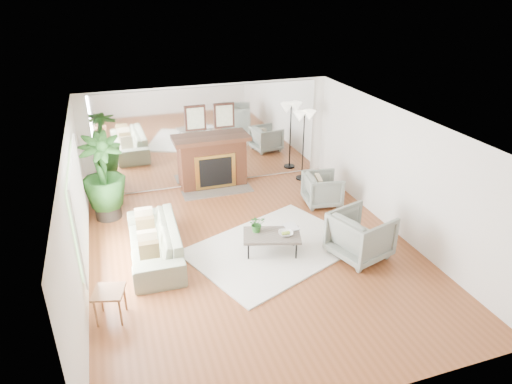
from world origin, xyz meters
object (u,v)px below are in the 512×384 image
object	(u,v)px
coffee_table	(272,236)
side_table	(109,295)
potted_ficus	(103,175)
floor_lamp	(304,122)
fireplace	(213,162)
sofa	(154,241)
armchair_front	(361,235)
armchair_back	(323,189)

from	to	relation	value
coffee_table	side_table	bearing A→B (deg)	-162.63
side_table	potted_ficus	world-z (taller)	potted_ficus
coffee_table	floor_lamp	distance (m)	3.84
side_table	fireplace	bearing A→B (deg)	57.99
floor_lamp	potted_ficus	bearing A→B (deg)	-172.95
sofa	armchair_front	bearing A→B (deg)	73.94
fireplace	coffee_table	world-z (taller)	fireplace
coffee_table	potted_ficus	bearing A→B (deg)	139.07
coffee_table	armchair_front	world-z (taller)	armchair_front
coffee_table	floor_lamp	size ratio (longest dim) A/B	0.66
armchair_front	side_table	xyz separation A→B (m)	(-4.48, -0.33, -0.02)
sofa	armchair_front	size ratio (longest dim) A/B	2.30
fireplace	potted_ficus	world-z (taller)	fireplace
coffee_table	floor_lamp	xyz separation A→B (m)	(1.98, 3.08, 1.14)
sofa	floor_lamp	xyz separation A→B (m)	(4.07, 2.49, 1.20)
potted_ficus	sofa	bearing A→B (deg)	-67.97
sofa	armchair_front	distance (m)	3.82
fireplace	sofa	size ratio (longest dim) A/B	0.91
potted_ficus	armchair_front	bearing A→B (deg)	-34.98
armchair_back	potted_ficus	xyz separation A→B (m)	(-4.70, 0.88, 0.64)
side_table	floor_lamp	bearing A→B (deg)	39.12
armchair_back	potted_ficus	distance (m)	4.82
fireplace	armchair_front	xyz separation A→B (m)	(1.83, -3.91, -0.21)
fireplace	potted_ficus	size ratio (longest dim) A/B	1.09
coffee_table	side_table	world-z (taller)	side_table
fireplace	sofa	bearing A→B (deg)	-123.46
armchair_back	armchair_front	world-z (taller)	armchair_front
sofa	side_table	world-z (taller)	sofa
armchair_front	floor_lamp	size ratio (longest dim) A/B	0.55
coffee_table	armchair_back	size ratio (longest dim) A/B	1.47
fireplace	coffee_table	bearing A→B (deg)	-84.84
armchair_front	floor_lamp	bearing A→B (deg)	-24.04
potted_ficus	fireplace	bearing A→B (deg)	17.99
sofa	armchair_front	world-z (taller)	armchair_front
armchair_front	sofa	bearing A→B (deg)	54.84
floor_lamp	armchair_front	bearing A→B (deg)	-96.95
side_table	armchair_back	bearing A→B (deg)	27.86
side_table	floor_lamp	world-z (taller)	floor_lamp
fireplace	side_table	xyz separation A→B (m)	(-2.65, -4.24, -0.23)
fireplace	armchair_back	bearing A→B (deg)	-38.81
floor_lamp	side_table	bearing A→B (deg)	-140.88
coffee_table	sofa	distance (m)	2.18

